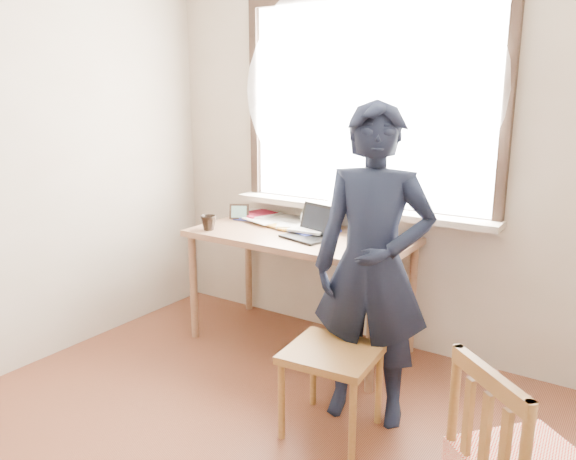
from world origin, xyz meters
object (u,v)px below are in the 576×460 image
Objects in this scene: mug_dark at (209,223)px; person at (373,267)px; laptop at (311,230)px; mug_white at (310,220)px; desk at (300,246)px; work_chair at (332,362)px.

person reaches higher than mug_dark.
laptop is 0.28m from mug_white.
work_chair is at bearing -48.49° from desk.
mug_dark is (-0.57, -0.25, 0.13)m from desk.
laptop reaches higher than mug_dark.
person is at bearing -36.39° from laptop.
mug_dark is at bearing -162.48° from laptop.
work_chair is (0.68, -0.77, -0.32)m from desk.
desk is 1.07m from work_chair.
laptop is at bearing -56.44° from mug_white.
desk is 0.93m from person.
desk is 3.08× the size of work_chair.
mug_white is 1.20× the size of mug_dark.
mug_dark is at bearing 157.56° from work_chair.
mug_white is at bearing 102.92° from desk.
laptop is 0.21× the size of person.
mug_white is (-0.05, 0.20, 0.13)m from desk.
desk is 13.42× the size of mug_dark.
desk is at bearing 130.77° from person.
mug_white is 1.08m from person.
laptop reaches higher than desk.
work_chair is at bearing -22.44° from mug_dark.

